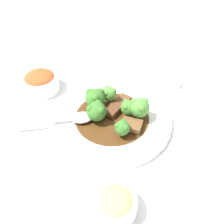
% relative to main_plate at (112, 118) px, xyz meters
% --- Properties ---
extents(ground_plane, '(4.00, 4.00, 0.00)m').
position_rel_main_plate_xyz_m(ground_plane, '(0.00, 0.00, -0.01)').
color(ground_plane, white).
extents(main_plate, '(0.32, 0.32, 0.02)m').
position_rel_main_plate_xyz_m(main_plate, '(0.00, 0.00, 0.00)').
color(main_plate, white).
rests_on(main_plate, ground_plane).
extents(beef_strip_0, '(0.04, 0.06, 0.01)m').
position_rel_main_plate_xyz_m(beef_strip_0, '(0.01, -0.02, 0.02)').
color(beef_strip_0, '#56331E').
rests_on(beef_strip_0, main_plate).
extents(beef_strip_1, '(0.05, 0.07, 0.01)m').
position_rel_main_plate_xyz_m(beef_strip_1, '(0.00, -0.06, 0.01)').
color(beef_strip_1, brown).
rests_on(beef_strip_1, main_plate).
extents(beef_strip_2, '(0.06, 0.05, 0.01)m').
position_rel_main_plate_xyz_m(beef_strip_2, '(-0.06, 0.01, 0.02)').
color(beef_strip_2, brown).
rests_on(beef_strip_2, main_plate).
extents(broccoli_floret_0, '(0.05, 0.05, 0.06)m').
position_rel_main_plate_xyz_m(broccoli_floret_0, '(0.06, -0.01, 0.04)').
color(broccoli_floret_0, '#8EB756').
rests_on(broccoli_floret_0, main_plate).
extents(broccoli_floret_1, '(0.04, 0.04, 0.04)m').
position_rel_main_plate_xyz_m(broccoli_floret_1, '(-0.05, 0.05, 0.03)').
color(broccoli_floret_1, '#8EB756').
rests_on(broccoli_floret_1, main_plate).
extents(broccoli_floret_2, '(0.04, 0.04, 0.05)m').
position_rel_main_plate_xyz_m(broccoli_floret_2, '(0.03, -0.05, 0.04)').
color(broccoli_floret_2, '#7FA84C').
rests_on(broccoli_floret_2, main_plate).
extents(broccoli_floret_3, '(0.05, 0.05, 0.06)m').
position_rel_main_plate_xyz_m(broccoli_floret_3, '(-0.06, -0.03, 0.04)').
color(broccoli_floret_3, '#7FA84C').
rests_on(broccoli_floret_3, main_plate).
extents(broccoli_floret_4, '(0.05, 0.05, 0.05)m').
position_rel_main_plate_xyz_m(broccoli_floret_4, '(0.03, 0.03, 0.04)').
color(broccoli_floret_4, '#8EB756').
rests_on(broccoli_floret_4, main_plate).
extents(broccoli_floret_5, '(0.04, 0.04, 0.05)m').
position_rel_main_plate_xyz_m(broccoli_floret_5, '(-0.04, -0.02, 0.04)').
color(broccoli_floret_5, '#7FA84C').
rests_on(broccoli_floret_5, main_plate).
extents(serving_spoon, '(0.18, 0.13, 0.01)m').
position_rel_main_plate_xyz_m(serving_spoon, '(0.08, 0.05, 0.02)').
color(serving_spoon, silver).
rests_on(serving_spoon, main_plate).
extents(side_bowl_kimchi, '(0.11, 0.11, 0.06)m').
position_rel_main_plate_xyz_m(side_bowl_kimchi, '(0.25, -0.03, 0.02)').
color(side_bowl_kimchi, white).
rests_on(side_bowl_kimchi, ground_plane).
extents(side_bowl_appetizer, '(0.09, 0.09, 0.05)m').
position_rel_main_plate_xyz_m(side_bowl_appetizer, '(-0.11, 0.22, 0.02)').
color(side_bowl_appetizer, white).
rests_on(side_bowl_appetizer, ground_plane).
extents(sauce_dish, '(0.08, 0.08, 0.01)m').
position_rel_main_plate_xyz_m(sauce_dish, '(-0.09, -0.23, -0.00)').
color(sauce_dish, white).
rests_on(sauce_dish, ground_plane).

